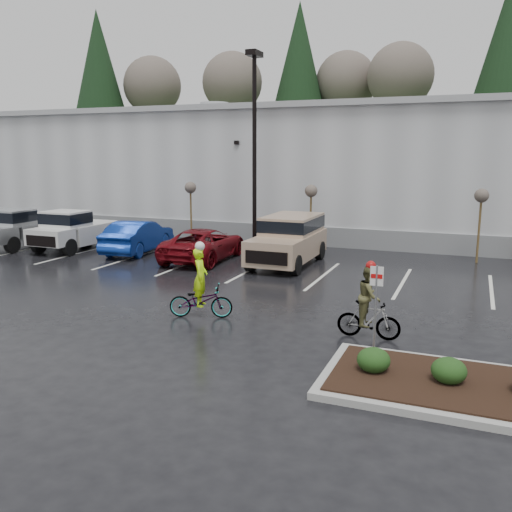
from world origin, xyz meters
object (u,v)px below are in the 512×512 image
at_px(pickup_silver, 26,227).
at_px(car_blue, 138,236).
at_px(sapling_west, 190,191).
at_px(sapling_east, 481,200).
at_px(suv_tan, 288,241).
at_px(fire_lane_sign, 376,299).
at_px(pickup_white, 79,229).
at_px(lamppost, 254,131).
at_px(sapling_mid, 311,195).
at_px(cyclist_olive, 369,310).
at_px(car_red, 204,244).
at_px(cyclist_hivis, 201,294).

distance_m(pickup_silver, car_blue, 6.38).
xyz_separation_m(sapling_west, sapling_east, (14.00, 0.00, 0.00)).
relative_size(sapling_west, suv_tan, 0.63).
bearing_deg(fire_lane_sign, pickup_white, 150.23).
relative_size(lamppost, pickup_silver, 1.77).
relative_size(sapling_mid, pickup_white, 0.62).
relative_size(fire_lane_sign, cyclist_olive, 1.08).
xyz_separation_m(car_blue, suv_tan, (7.50, -0.03, 0.25)).
bearing_deg(suv_tan, cyclist_olive, -58.50).
xyz_separation_m(lamppost, sapling_mid, (2.50, 1.00, -2.96)).
bearing_deg(fire_lane_sign, pickup_silver, 155.36).
height_order(sapling_west, pickup_silver, sapling_west).
bearing_deg(fire_lane_sign, suv_tan, 119.53).
distance_m(sapling_west, sapling_mid, 6.50).
distance_m(pickup_silver, cyclist_olive, 20.20).
distance_m(sapling_mid, cyclist_olive, 12.67).
distance_m(sapling_mid, car_blue, 8.47).
relative_size(sapling_west, sapling_mid, 1.00).
bearing_deg(pickup_silver, car_red, 0.64).
xyz_separation_m(pickup_white, car_red, (7.11, -0.35, -0.27)).
height_order(sapling_east, pickup_white, sapling_east).
height_order(car_blue, cyclist_olive, cyclist_olive).
xyz_separation_m(sapling_west, suv_tan, (6.52, -3.48, -1.70)).
bearing_deg(sapling_east, cyclist_olive, -102.58).
relative_size(fire_lane_sign, suv_tan, 0.43).
bearing_deg(sapling_mid, car_red, -133.69).
bearing_deg(cyclist_hivis, car_blue, 25.33).
relative_size(sapling_west, sapling_east, 1.00).
height_order(pickup_white, cyclist_hivis, cyclist_hivis).
height_order(sapling_mid, car_red, sapling_mid).
bearing_deg(sapling_west, suv_tan, -28.09).
bearing_deg(suv_tan, pickup_white, -179.55).
bearing_deg(sapling_mid, pickup_silver, -163.77).
relative_size(sapling_west, pickup_silver, 0.62).
bearing_deg(cyclist_olive, sapling_east, -13.03).
bearing_deg(pickup_white, cyclist_olive, -26.69).
distance_m(suv_tan, cyclist_hivis, 8.03).
bearing_deg(fire_lane_sign, car_blue, 143.80).
distance_m(sapling_west, pickup_white, 5.89).
bearing_deg(sapling_west, fire_lane_sign, -47.33).
distance_m(lamppost, sapling_west, 5.07).
bearing_deg(suv_tan, sapling_mid, 90.33).
bearing_deg(pickup_white, fire_lane_sign, -29.77).
relative_size(sapling_mid, pickup_silver, 0.62).
height_order(sapling_west, fire_lane_sign, sapling_west).
xyz_separation_m(pickup_silver, car_blue, (6.35, 0.58, -0.20)).
bearing_deg(lamppost, cyclist_hivis, -76.10).
distance_m(pickup_white, car_blue, 3.37).
relative_size(sapling_east, car_blue, 0.68).
bearing_deg(pickup_white, sapling_mid, 18.20).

